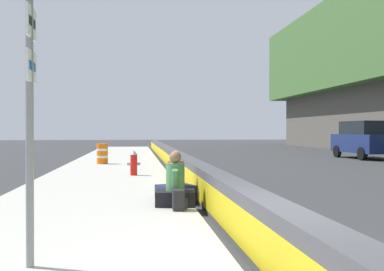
# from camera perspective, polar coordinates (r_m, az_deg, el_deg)

# --- Properties ---
(jersey_barrier) EXTENTS (76.00, 0.45, 0.85)m
(jersey_barrier) POSITION_cam_1_polar(r_m,az_deg,el_deg) (5.57, 10.60, -12.68)
(jersey_barrier) COLOR #47474C
(jersey_barrier) RESTS_ON ground_plane
(route_sign_post) EXTENTS (0.44, 0.09, 3.60)m
(route_sign_post) POSITION_cam_1_polar(r_m,az_deg,el_deg) (5.60, -19.39, 6.00)
(route_sign_post) COLOR gray
(route_sign_post) RESTS_ON sidewalk_strip
(fire_hydrant) EXTENTS (0.26, 0.46, 0.88)m
(fire_hydrant) POSITION_cam_1_polar(r_m,az_deg,el_deg) (16.26, -7.21, -3.33)
(fire_hydrant) COLOR red
(fire_hydrant) RESTS_ON sidewalk_strip
(seated_person_foreground) EXTENTS (0.77, 0.88, 1.13)m
(seated_person_foreground) POSITION_cam_1_polar(r_m,az_deg,el_deg) (9.72, -2.08, -6.54)
(seated_person_foreground) COLOR black
(seated_person_foreground) RESTS_ON sidewalk_strip
(seated_person_middle) EXTENTS (0.89, 0.96, 1.10)m
(seated_person_middle) POSITION_cam_1_polar(r_m,az_deg,el_deg) (10.78, -2.04, -5.89)
(seated_person_middle) COLOR #23284C
(seated_person_middle) RESTS_ON sidewalk_strip
(backpack) EXTENTS (0.32, 0.28, 0.40)m
(backpack) POSITION_cam_1_polar(r_m,az_deg,el_deg) (9.14, -1.63, -8.01)
(backpack) COLOR #232328
(backpack) RESTS_ON sidewalk_strip
(construction_barrel) EXTENTS (0.54, 0.54, 0.95)m
(construction_barrel) POSITION_cam_1_polar(r_m,az_deg,el_deg) (22.09, -11.02, -2.21)
(construction_barrel) COLOR orange
(construction_barrel) RESTS_ON sidewalk_strip
(parked_car_midline) EXTENTS (4.85, 2.17, 2.28)m
(parked_car_midline) POSITION_cam_1_polar(r_m,az_deg,el_deg) (29.82, 20.43, -0.43)
(parked_car_midline) COLOR navy
(parked_car_midline) RESTS_ON ground_plane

